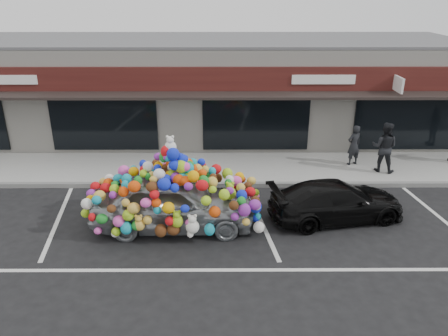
{
  "coord_description": "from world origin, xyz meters",
  "views": [
    {
      "loc": [
        1.68,
        -11.15,
        6.38
      ],
      "look_at": [
        1.73,
        1.4,
        1.16
      ],
      "focal_mm": 35.0,
      "sensor_mm": 36.0,
      "label": 1
    }
  ],
  "objects_px": {
    "toy_car": "(173,196)",
    "pedestrian_b": "(384,147)",
    "black_sedan": "(336,201)",
    "pedestrian_a": "(354,145)"
  },
  "relations": [
    {
      "from": "toy_car",
      "to": "pedestrian_b",
      "type": "bearing_deg",
      "value": -63.46
    },
    {
      "from": "toy_car",
      "to": "pedestrian_a",
      "type": "xyz_separation_m",
      "value": [
        6.3,
        4.35,
        -0.04
      ]
    },
    {
      "from": "black_sedan",
      "to": "pedestrian_b",
      "type": "relative_size",
      "value": 2.17
    },
    {
      "from": "toy_car",
      "to": "pedestrian_a",
      "type": "bearing_deg",
      "value": -56.11
    },
    {
      "from": "pedestrian_a",
      "to": "toy_car",
      "type": "bearing_deg",
      "value": 11.99
    },
    {
      "from": "toy_car",
      "to": "pedestrian_b",
      "type": "distance_m",
      "value": 8.1
    },
    {
      "from": "black_sedan",
      "to": "pedestrian_a",
      "type": "bearing_deg",
      "value": -33.13
    },
    {
      "from": "pedestrian_a",
      "to": "pedestrian_b",
      "type": "relative_size",
      "value": 0.84
    },
    {
      "from": "toy_car",
      "to": "black_sedan",
      "type": "relative_size",
      "value": 1.22
    },
    {
      "from": "pedestrian_a",
      "to": "pedestrian_b",
      "type": "bearing_deg",
      "value": 121.83
    }
  ]
}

